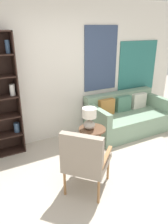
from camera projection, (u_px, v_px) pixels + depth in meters
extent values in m
plane|color=#B2A899|center=(104.00, 199.00, 2.96)|extent=(14.00, 14.00, 0.00)
cube|color=silver|center=(48.00, 73.00, 4.13)|extent=(6.40, 0.06, 2.70)
cube|color=#334260|center=(101.00, 59.00, 4.53)|extent=(0.78, 0.02, 1.31)
cube|color=#286B66|center=(138.00, 67.00, 5.07)|extent=(1.06, 0.02, 1.16)
cube|color=black|center=(18.00, 95.00, 3.80)|extent=(0.02, 0.30, 2.13)
cylinder|color=#334C6B|center=(17.00, 127.00, 3.99)|extent=(0.10, 0.10, 0.18)
cylinder|color=white|center=(12.00, 90.00, 3.73)|extent=(0.09, 0.09, 0.19)
cylinder|color=#334C6B|center=(8.00, 47.00, 3.47)|extent=(0.07, 0.07, 0.21)
cylinder|color=olive|center=(108.00, 168.00, 3.29)|extent=(0.04, 0.04, 0.38)
cylinder|color=olive|center=(78.00, 162.00, 3.44)|extent=(0.04, 0.04, 0.38)
cylinder|color=olive|center=(99.00, 191.00, 2.83)|extent=(0.04, 0.04, 0.38)
cylinder|color=olive|center=(65.00, 183.00, 2.98)|extent=(0.04, 0.04, 0.38)
cube|color=gray|center=(88.00, 162.00, 3.05)|extent=(0.82, 0.82, 0.08)
cube|color=gray|center=(81.00, 153.00, 2.72)|extent=(0.45, 0.48, 0.50)
cube|color=olive|center=(106.00, 157.00, 2.92)|extent=(0.44, 0.40, 0.04)
cube|color=olive|center=(70.00, 150.00, 3.08)|extent=(0.44, 0.40, 0.04)
cube|color=gray|center=(128.00, 122.00, 4.81)|extent=(1.74, 0.91, 0.41)
cube|color=gray|center=(119.00, 100.00, 4.96)|extent=(1.74, 0.20, 0.40)
cube|color=gray|center=(97.00, 114.00, 4.33)|extent=(0.12, 0.91, 0.28)
cube|color=gray|center=(157.00, 102.00, 5.05)|extent=(0.12, 0.91, 0.28)
cube|color=#B27538|center=(106.00, 107.00, 4.65)|extent=(0.36, 0.12, 0.34)
cube|color=#4C7A66|center=(123.00, 104.00, 4.84)|extent=(0.36, 0.12, 0.34)
cube|color=beige|center=(139.00, 101.00, 5.04)|extent=(0.36, 0.12, 0.34)
cylinder|color=brown|center=(92.00, 129.00, 3.81)|extent=(0.48, 0.48, 0.02)
cylinder|color=brown|center=(88.00, 139.00, 4.02)|extent=(0.03, 0.03, 0.50)
cylinder|color=brown|center=(88.00, 146.00, 3.79)|extent=(0.03, 0.03, 0.50)
cylinder|color=brown|center=(100.00, 142.00, 3.90)|extent=(0.03, 0.03, 0.50)
ellipsoid|color=#A59E93|center=(89.00, 125.00, 3.76)|extent=(0.20, 0.20, 0.16)
cylinder|color=tan|center=(89.00, 119.00, 3.72)|extent=(0.02, 0.02, 0.06)
cylinder|color=white|center=(89.00, 113.00, 3.68)|extent=(0.25, 0.25, 0.16)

